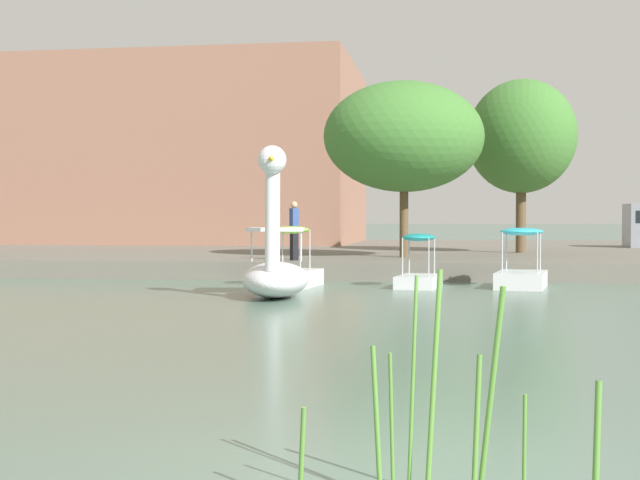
# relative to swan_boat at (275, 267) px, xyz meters

# --- Properties ---
(shore_bank_far) EXTENTS (138.33, 26.82, 0.54)m
(shore_bank_far) POSITION_rel_swan_boat_xyz_m (3.04, 18.65, -0.42)
(shore_bank_far) COLOR #6B665B
(shore_bank_far) RESTS_ON ground_plane
(swan_boat) EXTENTS (1.80, 3.32, 3.38)m
(swan_boat) POSITION_rel_swan_boat_xyz_m (0.00, 0.00, 0.00)
(swan_boat) COLOR white
(swan_boat) RESTS_ON ground_plane
(pedal_boat_cyan) EXTENTS (1.60, 2.30, 1.56)m
(pedal_boat_cyan) POSITION_rel_swan_boat_xyz_m (5.91, 3.39, -0.21)
(pedal_boat_cyan) COLOR white
(pedal_boat_cyan) RESTS_ON ground_plane
(pedal_boat_teal) EXTENTS (1.29, 1.93, 1.41)m
(pedal_boat_teal) POSITION_rel_swan_boat_xyz_m (3.26, 3.18, -0.23)
(pedal_boat_teal) COLOR white
(pedal_boat_teal) RESTS_ON ground_plane
(pedal_boat_lime) EXTENTS (1.53, 2.30, 1.60)m
(pedal_boat_lime) POSITION_rel_swan_boat_xyz_m (-0.08, 3.07, -0.27)
(pedal_boat_lime) COLOR white
(pedal_boat_lime) RESTS_ON ground_plane
(tree_sapling_by_fence) EXTENTS (7.17, 7.05, 5.70)m
(tree_sapling_by_fence) POSITION_rel_swan_boat_xyz_m (2.81, 8.79, 3.76)
(tree_sapling_by_fence) COLOR brown
(tree_sapling_by_fence) RESTS_ON shore_bank_far
(tree_broadleaf_behind_dock) EXTENTS (5.35, 5.55, 6.36)m
(tree_broadleaf_behind_dock) POSITION_rel_swan_boat_xyz_m (7.04, 12.96, 4.11)
(tree_broadleaf_behind_dock) COLOR brown
(tree_broadleaf_behind_dock) RESTS_ON shore_bank_far
(person_on_path) EXTENTS (0.30, 0.30, 1.78)m
(person_on_path) POSITION_rel_swan_boat_xyz_m (-0.45, 6.30, 0.78)
(person_on_path) COLOR black
(person_on_path) RESTS_ON shore_bank_far
(apartment_block) EXTENTS (21.42, 12.76, 9.22)m
(apartment_block) POSITION_rel_swan_boat_xyz_m (-10.39, 25.63, 4.46)
(apartment_block) COLOR #996B56
(apartment_block) RESTS_ON shore_bank_far
(reed_clump_foreground) EXTENTS (3.66, 1.38, 1.51)m
(reed_clump_foreground) POSITION_rel_swan_boat_xyz_m (3.96, -14.57, -0.08)
(reed_clump_foreground) COLOR #568E38
(reed_clump_foreground) RESTS_ON ground_plane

